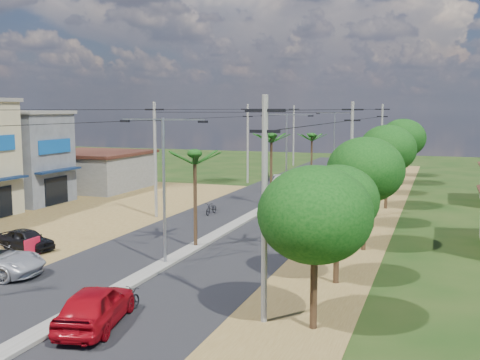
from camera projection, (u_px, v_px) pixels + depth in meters
The scene contains 35 objects.
ground at pixel (165, 265), 30.51m from camera, with size 160.00×160.00×0.00m, color black.
road at pixel (253, 216), 44.50m from camera, with size 12.00×110.00×0.04m, color black.
median at pixel (264, 209), 47.29m from camera, with size 1.00×90.00×0.18m, color #605E56.
dirt_lot_west at pixel (39, 220), 43.02m from camera, with size 18.00×46.00×0.04m, color brown.
dirt_shoulder_east at pixel (361, 223), 41.64m from camera, with size 5.00×90.00×0.03m, color brown.
shophouse_grey at pixel (18, 157), 50.44m from camera, with size 9.00×6.40×8.30m.
low_shed at pixel (93, 170), 59.72m from camera, with size 10.40×10.40×3.95m.
tree_east_a at pixel (315, 215), 21.14m from camera, with size 4.40×4.40×6.37m.
tree_east_b at pixel (338, 200), 26.86m from camera, with size 4.00×4.00×5.83m.
tree_east_c at pixel (366, 170), 33.16m from camera, with size 4.60×4.60×6.83m.
tree_east_d at pixel (374, 167), 39.86m from camera, with size 4.20×4.20×6.13m.
tree_east_e at pixel (388, 149), 47.16m from camera, with size 4.80×4.80×7.14m.
tree_east_f at pixel (391, 156), 54.92m from camera, with size 3.80×3.80×5.52m.
tree_east_g at pixel (403, 138), 62.01m from camera, with size 5.00×5.00×7.38m.
tree_east_h at pixel (405, 140), 69.65m from camera, with size 4.40×4.40×6.52m.
palm_median_near at pixel (195, 158), 33.54m from camera, with size 2.00×2.00×6.15m.
palm_median_mid at pixel (271, 139), 48.43m from camera, with size 2.00×2.00×6.55m.
palm_median_far at pixel (312, 137), 63.44m from camera, with size 2.00×2.00×5.85m.
streetlight_near at pixel (164, 178), 29.90m from camera, with size 5.10×0.18×8.00m.
streetlight_mid at pixel (286, 148), 53.23m from camera, with size 5.10×0.18×8.00m.
streetlight_far at pixel (334, 136), 76.56m from camera, with size 5.10×0.18×8.00m.
utility_pole_w_b at pixel (155, 157), 43.46m from camera, with size 1.60×0.24×9.00m.
utility_pole_w_c at pixel (248, 141), 63.99m from camera, with size 1.60×0.24×9.00m.
utility_pole_w_d at pixel (294, 134), 83.59m from camera, with size 1.60×0.24×9.00m.
utility_pole_e_a at pixel (265, 205), 21.78m from camera, with size 1.60×0.24×9.00m.
utility_pole_e_b at pixel (351, 158), 42.31m from camera, with size 1.60×0.24×9.00m.
utility_pole_e_c at pixel (381, 142), 62.84m from camera, with size 1.60×0.24×9.00m.
car_red_near at pixel (96, 307), 21.77m from camera, with size 1.95×4.85×1.65m, color maroon.
car_silver_mid at pixel (287, 205), 45.03m from camera, with size 1.69×4.85×1.60m, color #9FA0A7.
car_white_far at pixel (280, 185), 57.39m from camera, with size 2.11×5.18×1.50m, color beige.
car_parked_dark at pixel (27, 240), 33.68m from camera, with size 1.51×3.75×1.28m, color black.
moto_rider_east at pixel (126, 303), 23.13m from camera, with size 0.66×1.90×1.00m, color black.
moto_rider_west_a at pixel (211, 209), 45.00m from camera, with size 0.65×1.85×0.97m, color black.
moto_rider_west_b at pixel (267, 178), 65.03m from camera, with size 0.49×1.74×1.05m, color black.
roadside_sign at pixel (32, 248), 32.19m from camera, with size 0.12×1.30×1.08m.
Camera 1 is at (13.89, -26.54, 8.46)m, focal length 42.00 mm.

